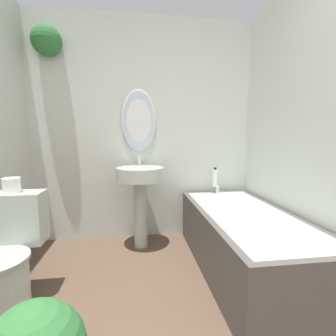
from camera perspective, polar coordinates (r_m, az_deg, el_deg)
wall_back at (r=2.73m, az=-6.94°, el=9.97°), size 2.50×0.29×2.40m
wall_right at (r=2.02m, az=33.52°, el=8.23°), size 0.06×2.47×2.40m
toilet at (r=1.94m, az=-34.17°, el=-18.10°), size 0.39×0.57×0.75m
pedestal_sink at (r=2.47m, az=-6.53°, el=-4.25°), size 0.48×0.48×0.92m
bathtub at (r=2.22m, az=17.56°, el=-15.83°), size 0.74×1.62×0.58m
shampoo_bottle at (r=2.75m, az=10.95°, el=-2.20°), size 0.06×0.06×0.21m
toilet_paper_roll at (r=1.96m, az=-32.81°, el=-3.41°), size 0.11×0.11×0.10m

